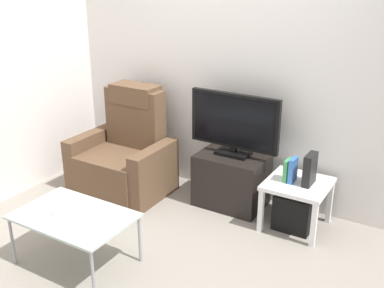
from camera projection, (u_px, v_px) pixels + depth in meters
name	position (u px, v px, depth m)	size (l,w,h in m)	color
ground_plane	(173.00, 239.00, 4.06)	(6.40, 6.40, 0.00)	gray
wall_back	(235.00, 68.00, 4.50)	(6.40, 0.06, 2.60)	silver
wall_side	(8.00, 68.00, 4.50)	(0.06, 4.48, 2.60)	silver
tv_stand	(231.00, 180.00, 4.57)	(0.65, 0.47, 0.52)	black
television	(234.00, 123.00, 4.37)	(0.89, 0.20, 0.60)	black
recliner_armchair	(125.00, 155.00, 4.87)	(0.98, 0.78, 1.08)	brown
side_table	(297.00, 189.00, 4.13)	(0.54, 0.54, 0.44)	white
subwoofer_box	(296.00, 210.00, 4.20)	(0.33, 0.33, 0.33)	black
book_leftmost	(287.00, 170.00, 4.10)	(0.04, 0.13, 0.20)	#388C4C
book_middle	(293.00, 170.00, 4.07)	(0.04, 0.14, 0.22)	#3366B2
game_console	(310.00, 169.00, 4.02)	(0.07, 0.20, 0.28)	black
coffee_table	(74.00, 218.00, 3.60)	(0.90, 0.60, 0.43)	#B2C6C1
cell_phone	(61.00, 211.00, 3.65)	(0.07, 0.15, 0.01)	#B7B7BC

